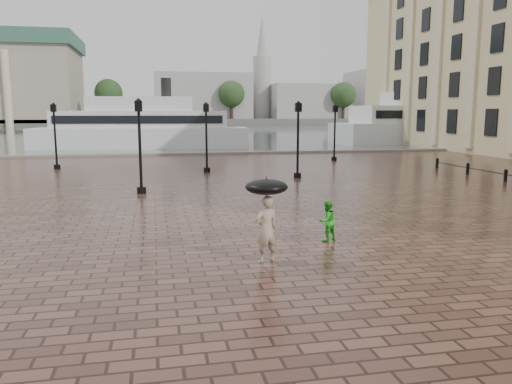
# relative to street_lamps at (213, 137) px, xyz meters

# --- Properties ---
(ground) EXTENTS (300.00, 300.00, 0.00)m
(ground) POSITION_rel_street_lamps_xyz_m (1.60, -17.60, -2.33)
(ground) COLOR #392119
(ground) RESTS_ON ground
(harbour_water) EXTENTS (240.00, 240.00, 0.00)m
(harbour_water) POSITION_rel_street_lamps_xyz_m (1.60, 74.40, -2.33)
(harbour_water) COLOR #434D51
(harbour_water) RESTS_ON ground
(quay_edge) EXTENTS (80.00, 0.60, 0.30)m
(quay_edge) POSITION_rel_street_lamps_xyz_m (1.60, 14.40, -2.33)
(quay_edge) COLOR slate
(quay_edge) RESTS_ON ground
(far_shore) EXTENTS (300.00, 60.00, 2.00)m
(far_shore) POSITION_rel_street_lamps_xyz_m (1.60, 142.40, -1.33)
(far_shore) COLOR #4C4C47
(far_shore) RESTS_ON ground
(distant_skyline) EXTENTS (102.50, 22.00, 33.00)m
(distant_skyline) POSITION_rel_street_lamps_xyz_m (49.74, 132.40, 7.13)
(distant_skyline) COLOR #999591
(distant_skyline) RESTS_ON ground
(far_trees) EXTENTS (188.00, 8.00, 13.50)m
(far_trees) POSITION_rel_street_lamps_xyz_m (1.60, 120.40, 7.09)
(far_trees) COLOR #2D2119
(far_trees) RESTS_ON ground
(street_lamps) EXTENTS (21.44, 14.44, 4.40)m
(street_lamps) POSITION_rel_street_lamps_xyz_m (0.00, 0.00, 0.00)
(street_lamps) COLOR black
(street_lamps) RESTS_ON ground
(adult_pedestrian) EXTENTS (0.73, 0.58, 1.75)m
(adult_pedestrian) POSITION_rel_street_lamps_xyz_m (-0.93, -19.80, -1.45)
(adult_pedestrian) COLOR tan
(adult_pedestrian) RESTS_ON ground
(child_pedestrian) EXTENTS (0.73, 0.66, 1.24)m
(child_pedestrian) POSITION_rel_street_lamps_xyz_m (1.33, -18.07, -1.71)
(child_pedestrian) COLOR green
(child_pedestrian) RESTS_ON ground
(ferry_near) EXTENTS (23.48, 7.63, 7.57)m
(ferry_near) POSITION_rel_street_lamps_xyz_m (-5.05, 24.35, -0.05)
(ferry_near) COLOR silver
(ferry_near) RESTS_ON ground
(ferry_far) EXTENTS (27.35, 9.74, 8.77)m
(ferry_far) POSITION_rel_street_lamps_xyz_m (31.77, 27.52, 0.31)
(ferry_far) COLOR silver
(ferry_far) RESTS_ON ground
(umbrella) EXTENTS (1.10, 1.10, 1.16)m
(umbrella) POSITION_rel_street_lamps_xyz_m (-0.93, -19.80, -0.35)
(umbrella) COLOR black
(umbrella) RESTS_ON ground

